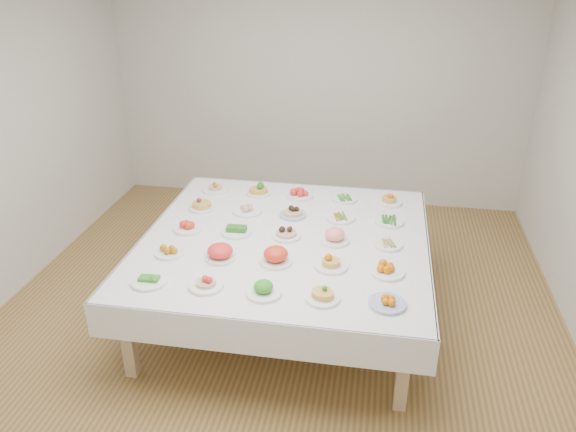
% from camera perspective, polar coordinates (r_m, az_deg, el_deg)
% --- Properties ---
extents(room_envelope, '(5.02, 5.02, 2.81)m').
position_cam_1_polar(room_envelope, '(4.40, -1.00, 10.85)').
color(room_envelope, '#9C7341').
rests_on(room_envelope, ground).
extents(display_table, '(2.39, 2.39, 0.75)m').
position_cam_1_polar(display_table, '(4.75, -0.31, -2.86)').
color(display_table, white).
rests_on(display_table, ground).
extents(dish_0, '(0.26, 0.26, 0.11)m').
position_cam_1_polar(dish_0, '(4.21, -13.95, -6.09)').
color(dish_0, white).
rests_on(dish_0, display_table).
extents(dish_1, '(0.25, 0.25, 0.14)m').
position_cam_1_polar(dish_1, '(4.07, -8.34, -6.36)').
color(dish_1, white).
rests_on(dish_1, display_table).
extents(dish_2, '(0.25, 0.25, 0.13)m').
position_cam_1_polar(dish_2, '(3.96, -2.51, -7.20)').
color(dish_2, white).
rests_on(dish_2, display_table).
extents(dish_3, '(0.24, 0.24, 0.13)m').
position_cam_1_polar(dish_3, '(3.91, 3.55, -7.79)').
color(dish_3, white).
rests_on(dish_3, display_table).
extents(dish_4, '(0.26, 0.26, 0.10)m').
position_cam_1_polar(dish_4, '(3.91, 10.08, -8.43)').
color(dish_4, '#4C66B2').
rests_on(dish_4, display_table).
extents(dish_5, '(0.23, 0.23, 0.10)m').
position_cam_1_polar(dish_5, '(4.55, -11.98, -3.37)').
color(dish_5, white).
rests_on(dish_5, display_table).
extents(dish_6, '(0.27, 0.27, 0.15)m').
position_cam_1_polar(dish_6, '(4.41, -6.92, -3.53)').
color(dish_6, white).
rests_on(dish_6, display_table).
extents(dish_7, '(0.25, 0.25, 0.15)m').
position_cam_1_polar(dish_7, '(4.32, -1.24, -3.92)').
color(dish_7, white).
rests_on(dish_7, display_table).
extents(dish_8, '(0.25, 0.25, 0.14)m').
position_cam_1_polar(dish_8, '(4.28, 4.41, -4.47)').
color(dish_8, white).
rests_on(dish_8, display_table).
extents(dish_9, '(0.25, 0.25, 0.11)m').
position_cam_1_polar(dish_9, '(4.26, 10.08, -5.22)').
color(dish_9, white).
rests_on(dish_9, display_table).
extents(dish_10, '(0.25, 0.25, 0.10)m').
position_cam_1_polar(dish_10, '(4.90, -10.15, -0.94)').
color(dish_10, white).
rests_on(dish_10, display_table).
extents(dish_11, '(0.26, 0.26, 0.11)m').
position_cam_1_polar(dish_11, '(4.79, -5.25, -1.24)').
color(dish_11, white).
rests_on(dish_11, display_table).
extents(dish_12, '(0.25, 0.25, 0.14)m').
position_cam_1_polar(dish_12, '(4.70, -0.17, -1.42)').
color(dish_12, white).
rests_on(dish_12, display_table).
extents(dish_13, '(0.24, 0.24, 0.15)m').
position_cam_1_polar(dish_13, '(4.63, 4.78, -1.87)').
color(dish_13, white).
rests_on(dish_13, display_table).
extents(dish_14, '(0.23, 0.23, 0.05)m').
position_cam_1_polar(dish_14, '(4.65, 10.14, -2.84)').
color(dish_14, white).
rests_on(dish_14, display_table).
extents(dish_15, '(0.24, 0.24, 0.14)m').
position_cam_1_polar(dish_15, '(5.26, -8.78, 1.38)').
color(dish_15, white).
rests_on(dish_15, display_table).
extents(dish_16, '(0.27, 0.27, 0.11)m').
position_cam_1_polar(dish_16, '(5.16, -4.15, 0.89)').
color(dish_16, white).
rests_on(dish_16, display_table).
extents(dish_17, '(0.24, 0.24, 0.14)m').
position_cam_1_polar(dish_17, '(5.06, 0.48, 0.65)').
color(dish_17, '#4C66B2').
rests_on(dish_17, display_table).
extents(dish_18, '(0.26, 0.26, 0.06)m').
position_cam_1_polar(dish_18, '(5.04, 5.32, -0.11)').
color(dish_18, white).
rests_on(dish_18, display_table).
extents(dish_19, '(0.26, 0.26, 0.06)m').
position_cam_1_polar(dish_19, '(5.04, 10.21, -0.38)').
color(dish_19, white).
rests_on(dish_19, display_table).
extents(dish_20, '(0.26, 0.26, 0.13)m').
position_cam_1_polar(dish_20, '(5.65, -7.38, 3.07)').
color(dish_20, white).
rests_on(dish_20, display_table).
extents(dish_21, '(0.23, 0.23, 0.15)m').
position_cam_1_polar(dish_21, '(5.52, -3.04, 2.89)').
color(dish_21, white).
rests_on(dish_21, display_table).
extents(dish_22, '(0.26, 0.26, 0.12)m').
position_cam_1_polar(dish_22, '(5.46, 1.21, 2.52)').
color(dish_22, white).
rests_on(dish_22, display_table).
extents(dish_23, '(0.23, 0.23, 0.05)m').
position_cam_1_polar(dish_23, '(5.42, 5.78, 1.77)').
color(dish_23, white).
rests_on(dish_23, display_table).
extents(dish_24, '(0.24, 0.24, 0.13)m').
position_cam_1_polar(dish_24, '(5.41, 10.24, 1.79)').
color(dish_24, white).
rests_on(dish_24, display_table).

